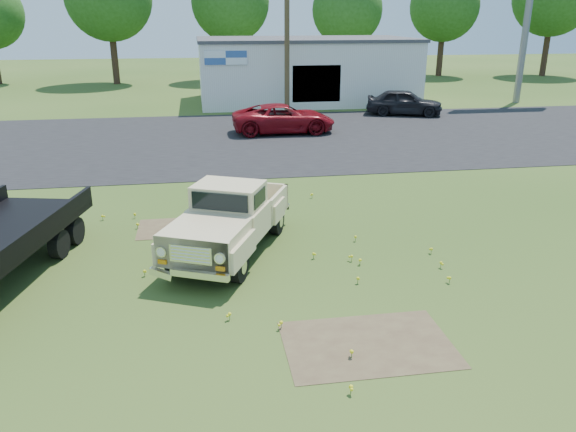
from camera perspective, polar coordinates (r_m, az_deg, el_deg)
name	(u,v)px	position (r m, az deg, el deg)	size (l,w,h in m)	color
ground	(265,278)	(12.71, -2.37, -6.26)	(140.00, 140.00, 0.00)	#2B4817
asphalt_lot	(227,140)	(26.96, -6.23, 7.71)	(90.00, 14.00, 0.02)	black
dirt_patch_a	(368,344)	(10.42, 8.11, -12.79)	(3.00, 2.00, 0.01)	#4E3C2A
dirt_patch_b	(178,228)	(15.88, -11.09, -1.18)	(2.20, 1.60, 0.01)	#4E3C2A
commercial_building	(305,69)	(39.18, 1.70, 14.66)	(14.20, 8.20, 4.15)	silver
utility_pole_mid	(287,33)	(33.78, -0.11, 18.11)	(1.60, 0.30, 9.00)	#4D3D24
treeline_d	(230,2)	(51.97, -5.87, 20.81)	(6.72, 6.72, 10.00)	#3C271B
treeline_e	(347,10)	(52.08, 6.04, 20.10)	(6.08, 6.08, 9.04)	#3C271B
treeline_f	(444,7)	(57.76, 15.61, 19.80)	(6.40, 6.40, 9.52)	#3C271B
vintage_pickup_truck	(230,218)	(13.77, -5.95, -0.24)	(1.91, 4.90, 1.78)	#C6B985
red_pickup	(284,119)	(28.32, -0.46, 9.86)	(2.34, 5.08, 1.41)	maroon
dark_sedan	(404,102)	(34.22, 11.73, 11.24)	(1.76, 4.37, 1.49)	black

